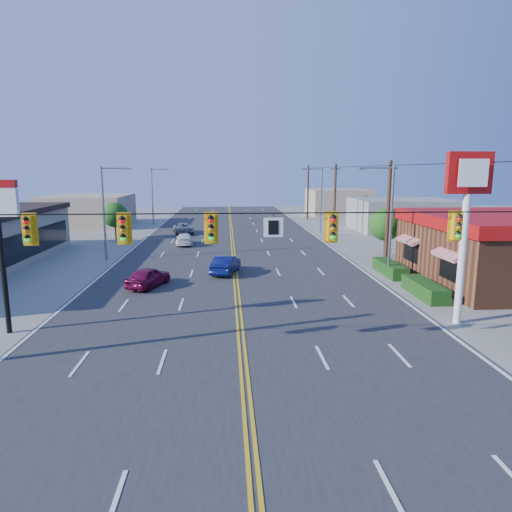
{
  "coord_description": "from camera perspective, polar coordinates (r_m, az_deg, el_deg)",
  "views": [
    {
      "loc": [
        -0.6,
        -17.41,
        7.6
      ],
      "look_at": [
        1.26,
        11.34,
        2.2
      ],
      "focal_mm": 32.0,
      "sensor_mm": 36.0,
      "label": 1
    }
  ],
  "objects": [
    {
      "name": "car_silver",
      "position": [
        56.54,
        -9.12,
        3.42
      ],
      "size": [
        3.05,
        5.03,
        1.3
      ],
      "primitive_type": "imported",
      "rotation": [
        0.0,
        0.0,
        3.34
      ],
      "color": "#9B9CA0",
      "rests_on": "ground"
    },
    {
      "name": "car_magenta",
      "position": [
        30.89,
        -13.31,
        -2.66
      ],
      "size": [
        2.82,
        4.17,
        1.32
      ],
      "primitive_type": "imported",
      "rotation": [
        0.0,
        0.0,
        2.78
      ],
      "color": "maroon",
      "rests_on": "ground"
    },
    {
      "name": "ground",
      "position": [
        19.01,
        -1.63,
        -12.96
      ],
      "size": [
        160.0,
        160.0,
        0.0
      ],
      "primitive_type": "plane",
      "color": "gray",
      "rests_on": "ground"
    },
    {
      "name": "streetlight_ne",
      "position": [
        56.66,
        7.96,
        7.4
      ],
      "size": [
        2.55,
        0.25,
        8.0
      ],
      "color": "gray",
      "rests_on": "ground"
    },
    {
      "name": "tree_west",
      "position": [
        53.1,
        -17.27,
        4.95
      ],
      "size": [
        2.8,
        2.8,
        4.2
      ],
      "color": "#47301E",
      "rests_on": "ground"
    },
    {
      "name": "car_blue",
      "position": [
        34.03,
        -3.8,
        -1.16
      ],
      "size": [
        2.38,
        4.29,
        1.34
      ],
      "primitive_type": "imported",
      "rotation": [
        0.0,
        0.0,
        2.89
      ],
      "color": "#0E1552",
      "rests_on": "ground"
    },
    {
      "name": "kfc_pylon",
      "position": [
        24.4,
        24.83,
        5.98
      ],
      "size": [
        2.2,
        0.36,
        8.5
      ],
      "color": "white",
      "rests_on": "ground"
    },
    {
      "name": "bld_east_far",
      "position": [
        81.97,
        10.2,
        6.68
      ],
      "size": [
        10.0,
        10.0,
        4.4
      ],
      "primitive_type": "cube",
      "color": "tan",
      "rests_on": "ground"
    },
    {
      "name": "signal_span",
      "position": [
        17.63,
        -2.1,
        1.75
      ],
      "size": [
        24.32,
        0.34,
        9.0
      ],
      "color": "#47301E",
      "rests_on": "ground"
    },
    {
      "name": "bld_west_far",
      "position": [
        68.45,
        -20.26,
        5.36
      ],
      "size": [
        11.0,
        12.0,
        4.2
      ],
      "primitive_type": "cube",
      "color": "tan",
      "rests_on": "ground"
    },
    {
      "name": "utility_pole_far",
      "position": [
        72.63,
        6.5,
        7.87
      ],
      "size": [
        0.28,
        0.28,
        8.4
      ],
      "primitive_type": "cylinder",
      "color": "#47301E",
      "rests_on": "ground"
    },
    {
      "name": "road",
      "position": [
        38.18,
        -2.74,
        -0.83
      ],
      "size": [
        20.0,
        120.0,
        0.06
      ],
      "primitive_type": "cube",
      "color": "#2D2D30",
      "rests_on": "ground"
    },
    {
      "name": "streetlight_sw",
      "position": [
        40.83,
        -18.26,
        5.75
      ],
      "size": [
        2.55,
        0.25,
        8.0
      ],
      "color": "gray",
      "rests_on": "ground"
    },
    {
      "name": "utility_pole_mid",
      "position": [
        55.03,
        9.82,
        6.92
      ],
      "size": [
        0.28,
        0.28,
        8.4
      ],
      "primitive_type": "cylinder",
      "color": "#47301E",
      "rests_on": "ground"
    },
    {
      "name": "tree_kfc_rear",
      "position": [
        42.12,
        15.91,
        3.85
      ],
      "size": [
        2.94,
        2.94,
        4.41
      ],
      "color": "#47301E",
      "rests_on": "ground"
    },
    {
      "name": "streetlight_nw",
      "position": [
        66.27,
        -12.67,
        7.7
      ],
      "size": [
        2.55,
        0.25,
        8.0
      ],
      "color": "gray",
      "rests_on": "ground"
    },
    {
      "name": "car_white",
      "position": [
        47.59,
        -8.92,
        2.03
      ],
      "size": [
        1.91,
        4.22,
        1.2
      ],
      "primitive_type": "imported",
      "rotation": [
        0.0,
        0.0,
        3.2
      ],
      "color": "white",
      "rests_on": "ground"
    },
    {
      "name": "streetlight_se",
      "position": [
        33.56,
        16.22,
        4.92
      ],
      "size": [
        2.55,
        0.25,
        8.0
      ],
      "color": "gray",
      "rests_on": "ground"
    },
    {
      "name": "utility_pole_near",
      "position": [
        37.81,
        16.16,
        5.04
      ],
      "size": [
        0.28,
        0.28,
        8.4
      ],
      "primitive_type": "cylinder",
      "color": "#47301E",
      "rests_on": "ground"
    },
    {
      "name": "bld_east_mid",
      "position": [
        61.96,
        17.77,
        4.93
      ],
      "size": [
        12.0,
        10.0,
        4.0
      ],
      "primitive_type": "cube",
      "color": "gray",
      "rests_on": "ground"
    }
  ]
}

